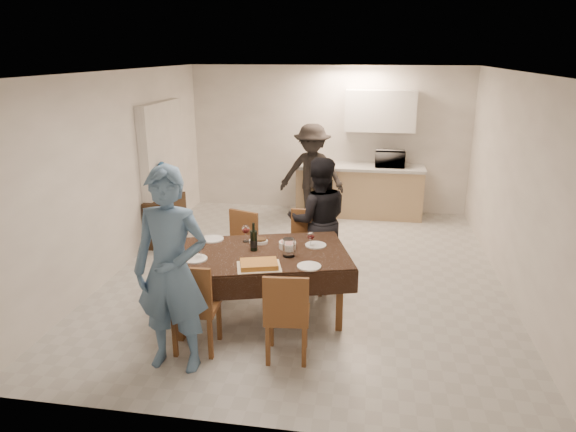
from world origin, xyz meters
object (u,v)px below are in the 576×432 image
Objects in this scene: savoury_tart at (259,264)px; person_near at (171,271)px; person_far at (318,220)px; person_kitchen at (312,173)px; wine_bottle at (254,237)px; water_pitcher at (289,248)px; console at (166,220)px; water_jug at (163,183)px; dining_table at (257,255)px; microwave at (390,159)px.

person_near is (-0.65, -0.67, 0.17)m from savoury_tart.
savoury_tart is 0.27× the size of person_far.
person_near is 1.14× the size of person_kitchen.
wine_bottle reaches higher than water_pitcher.
person_far is (0.20, 1.10, -0.05)m from water_pitcher.
person_far is at bearing 72.53° from savoury_tart.
water_pitcher reaches higher than console.
person_far is (2.45, -0.98, -0.14)m from water_jug.
wine_bottle is at bearing 109.23° from savoury_tart.
savoury_tart is at bearing -91.25° from person_kitchen.
dining_table is 1.35× the size of person_far.
savoury_tart is at bearing -50.39° from console.
person_far is at bearing 71.76° from microwave.
water_pitcher is (2.25, -2.08, 0.49)m from console.
person_kitchen is at bearing 34.45° from water_jug.
person_near reaches higher than water_jug.
microwave reaches higher than dining_table.
person_far is at bearing -21.88° from console.
water_pitcher reaches higher than savoury_tart.
person_far is at bearing 79.70° from water_pitcher.
microwave reaches higher than savoury_tart.
person_kitchen is at bearing 92.71° from water_pitcher.
microwave is at bearing -120.36° from person_far.
water_jug is at bearing 132.97° from wine_bottle.
microwave is 0.31× the size of person_far.
savoury_tart is (-0.25, -0.33, -0.07)m from water_pitcher.
water_pitcher is 0.10× the size of person_near.
water_pitcher is at bearing 52.85° from savoury_tart.
wine_bottle is 4.16m from microwave.
water_jug is 0.28× the size of person_kitchen.
person_far is (2.45, -0.98, 0.45)m from console.
dining_table is at bearing 63.88° from person_near.
water_jug is (0.00, 0.00, 0.59)m from console.
dining_table is at bearing 104.74° from savoury_tart.
water_jug is 1.07× the size of savoury_tart.
savoury_tart is 1.50m from person_far.
water_jug is (-1.90, 2.03, 0.23)m from dining_table.
wine_bottle is at bearing 118.82° from dining_table.
person_near is (-0.55, -1.05, 0.24)m from dining_table.
person_near reaches higher than wine_bottle.
person_near reaches higher than person_kitchen.
person_near is at bearing -66.40° from water_jug.
wine_bottle is 0.42m from water_pitcher.
person_far reaches higher than water_jug.
person_far is (0.60, 1.00, -0.11)m from wine_bottle.
microwave is 3.02m from person_far.
wine_bottle is 1.17m from person_far.
water_jug is 2.40× the size of water_pitcher.
water_jug is 1.47× the size of wine_bottle.
person_kitchen is (0.73, 4.51, -0.12)m from person_near.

